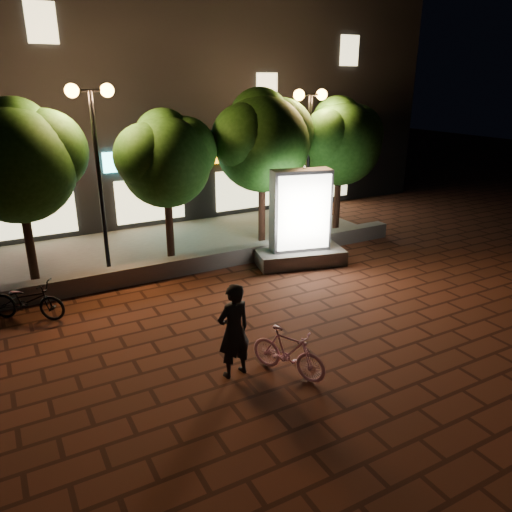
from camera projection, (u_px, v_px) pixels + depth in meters
ground at (232, 334)px, 10.92m from camera, size 80.00×80.00×0.00m
retaining_wall at (171, 267)px, 14.13m from camera, size 16.00×0.45×0.50m
sidewalk at (146, 249)px, 16.26m from camera, size 16.00×5.00×0.08m
building_block at (89, 89)px, 19.94m from camera, size 28.00×8.12×11.30m
tree_left at (18, 158)px, 12.70m from camera, size 3.60×3.00×4.89m
tree_mid at (166, 156)px, 14.58m from camera, size 3.24×2.70×4.50m
tree_right at (263, 138)px, 15.96m from camera, size 3.72×3.10×5.07m
tree_far_right at (341, 139)px, 17.47m from camera, size 3.48×2.90×4.76m
street_lamp_left at (94, 132)px, 13.16m from camera, size 1.26×0.36×5.18m
street_lamp_right at (309, 126)px, 16.37m from camera, size 1.26×0.36×4.98m
ad_kiosk at (300, 226)px, 14.81m from camera, size 2.91×1.92×2.89m
scooter_pink at (288, 352)px, 9.30m from camera, size 1.12×1.61×0.95m
rider at (234, 331)px, 9.13m from camera, size 0.74×0.54×1.88m
scooter_parked at (27, 300)px, 11.48m from camera, size 1.85×1.55×0.95m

